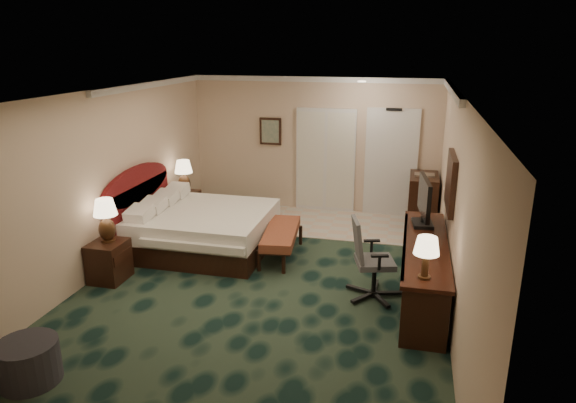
% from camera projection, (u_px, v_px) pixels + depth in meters
% --- Properties ---
extents(floor, '(5.00, 7.50, 0.00)m').
position_uv_depth(floor, '(263.00, 287.00, 7.29)').
color(floor, black).
rests_on(floor, ground).
extents(ceiling, '(5.00, 7.50, 0.00)m').
position_uv_depth(ceiling, '(260.00, 95.00, 6.49)').
color(ceiling, white).
rests_on(ceiling, wall_back).
extents(wall_back, '(5.00, 0.00, 2.70)m').
position_uv_depth(wall_back, '(314.00, 145.00, 10.37)').
color(wall_back, beige).
rests_on(wall_back, ground).
extents(wall_front, '(5.00, 0.00, 2.70)m').
position_uv_depth(wall_front, '(102.00, 354.00, 3.41)').
color(wall_front, beige).
rests_on(wall_front, ground).
extents(wall_left, '(0.00, 7.50, 2.70)m').
position_uv_depth(wall_left, '(97.00, 185.00, 7.45)').
color(wall_left, beige).
rests_on(wall_left, ground).
extents(wall_right, '(0.00, 7.50, 2.70)m').
position_uv_depth(wall_right, '(456.00, 210.00, 6.33)').
color(wall_right, beige).
rests_on(wall_right, ground).
extents(crown_molding, '(5.00, 7.50, 0.10)m').
position_uv_depth(crown_molding, '(260.00, 99.00, 6.51)').
color(crown_molding, silver).
rests_on(crown_molding, wall_back).
extents(tile_patch, '(3.20, 1.70, 0.01)m').
position_uv_depth(tile_patch, '(351.00, 225.00, 9.78)').
color(tile_patch, '#C5AA93').
rests_on(tile_patch, ground).
extents(headboard, '(0.12, 2.00, 1.40)m').
position_uv_depth(headboard, '(139.00, 207.00, 8.56)').
color(headboard, '#510A0E').
rests_on(headboard, ground).
extents(entry_door, '(1.02, 0.06, 2.18)m').
position_uv_depth(entry_door, '(391.00, 164.00, 10.08)').
color(entry_door, silver).
rests_on(entry_door, ground).
extents(closet_doors, '(1.20, 0.06, 2.10)m').
position_uv_depth(closet_doors, '(326.00, 161.00, 10.37)').
color(closet_doors, silver).
rests_on(closet_doors, ground).
extents(wall_art, '(0.45, 0.06, 0.55)m').
position_uv_depth(wall_art, '(270.00, 131.00, 10.46)').
color(wall_art, '#4F6C62').
rests_on(wall_art, wall_back).
extents(wall_mirror, '(0.05, 0.95, 0.75)m').
position_uv_depth(wall_mirror, '(451.00, 182.00, 6.84)').
color(wall_mirror, white).
rests_on(wall_mirror, wall_right).
extents(bed, '(2.11, 1.96, 0.67)m').
position_uv_depth(bed, '(205.00, 230.00, 8.58)').
color(bed, white).
rests_on(bed, ground).
extents(nightstand_near, '(0.47, 0.54, 0.58)m').
position_uv_depth(nightstand_near, '(109.00, 261.00, 7.45)').
color(nightstand_near, black).
rests_on(nightstand_near, ground).
extents(nightstand_far, '(0.47, 0.54, 0.59)m').
position_uv_depth(nightstand_far, '(185.00, 207.00, 9.90)').
color(nightstand_far, black).
rests_on(nightstand_far, ground).
extents(lamp_near, '(0.40, 0.40, 0.64)m').
position_uv_depth(lamp_near, '(106.00, 220.00, 7.32)').
color(lamp_near, black).
rests_on(lamp_near, nightstand_near).
extents(lamp_far, '(0.39, 0.39, 0.63)m').
position_uv_depth(lamp_far, '(184.00, 177.00, 9.71)').
color(lamp_far, black).
rests_on(lamp_far, nightstand_far).
extents(bed_bench, '(0.65, 1.45, 0.48)m').
position_uv_depth(bed_bench, '(281.00, 243.00, 8.27)').
color(bed_bench, brown).
rests_on(bed_bench, ground).
extents(ottoman, '(0.69, 0.69, 0.44)m').
position_uv_depth(ottoman, '(29.00, 362.00, 5.22)').
color(ottoman, '#28272D').
rests_on(ottoman, ground).
extents(desk, '(0.58, 2.71, 0.78)m').
position_uv_depth(desk, '(423.00, 271.00, 6.91)').
color(desk, black).
rests_on(desk, ground).
extents(tv, '(0.18, 0.91, 0.70)m').
position_uv_depth(tv, '(424.00, 202.00, 7.38)').
color(tv, black).
rests_on(tv, desk).
extents(desk_lamp, '(0.31, 0.31, 0.51)m').
position_uv_depth(desk_lamp, '(426.00, 258.00, 5.73)').
color(desk_lamp, black).
rests_on(desk_lamp, desk).
extents(desk_chair, '(0.79, 0.77, 1.12)m').
position_uv_depth(desk_chair, '(375.00, 259.00, 6.87)').
color(desk_chair, '#444549').
rests_on(desk_chair, ground).
extents(minibar, '(0.52, 0.93, 0.98)m').
position_uv_depth(minibar, '(422.00, 201.00, 9.62)').
color(minibar, black).
rests_on(minibar, ground).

